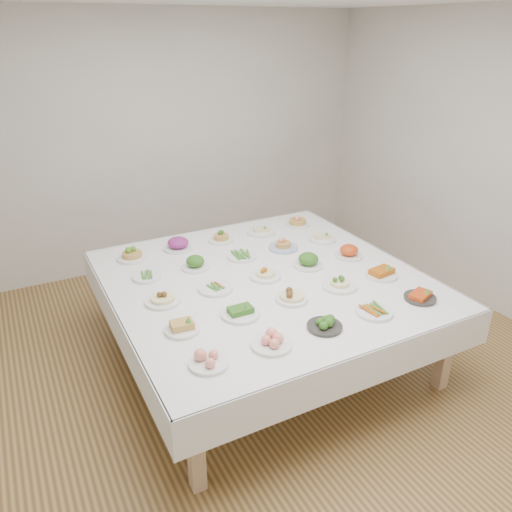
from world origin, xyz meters
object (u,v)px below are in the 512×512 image
dish_12 (265,271)px  dish_24 (298,220)px  display_table (265,284)px  dish_0 (208,358)px

dish_12 → dish_24: bearing=45.6°
display_table → dish_12: 0.12m
dish_12 → dish_0: bearing=-135.2°
dish_0 → dish_12: (0.85, 0.84, 0.01)m
display_table → dish_0: (-0.85, -0.85, 0.11)m
display_table → dish_24: size_ratio=10.48×
dish_0 → dish_12: size_ratio=0.97×
dish_0 → dish_24: bearing=45.2°
dish_12 → dish_24: (0.85, 0.87, 0.00)m
dish_0 → dish_12: bearing=44.8°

